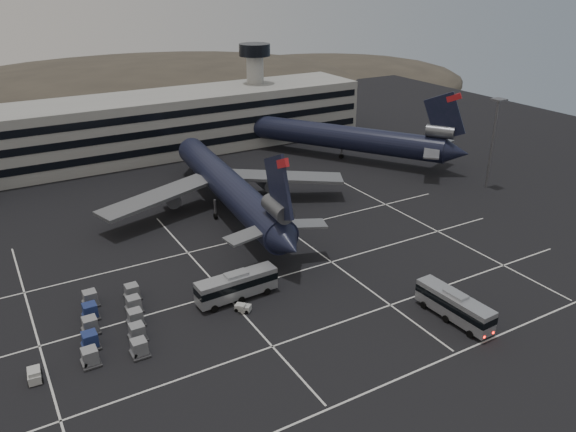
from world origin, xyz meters
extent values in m
plane|color=black|center=(0.00, 0.00, 0.00)|extent=(260.00, 260.00, 0.00)
cube|color=silver|center=(0.00, -22.00, 0.01)|extent=(90.00, 0.25, 0.01)
cube|color=silver|center=(0.00, -10.00, 0.01)|extent=(90.00, 0.25, 0.01)
cube|color=silver|center=(0.00, 4.00, 0.01)|extent=(90.00, 0.25, 0.01)
cube|color=silver|center=(0.00, 18.00, 0.01)|extent=(90.00, 0.25, 0.01)
cube|color=silver|center=(-30.00, 6.00, 0.01)|extent=(0.25, 55.00, 0.01)
cube|color=silver|center=(-6.00, 6.00, 0.01)|extent=(0.25, 55.00, 0.01)
cube|color=silver|center=(12.00, 6.00, 0.01)|extent=(0.25, 55.00, 0.01)
cube|color=silver|center=(34.00, 6.00, 0.01)|extent=(0.25, 55.00, 0.01)
cube|color=gray|center=(0.00, 72.00, 7.00)|extent=(120.00, 18.00, 14.00)
cube|color=black|center=(0.00, 62.95, 3.50)|extent=(118.00, 0.20, 1.60)
cube|color=black|center=(0.00, 62.95, 7.50)|extent=(118.00, 0.20, 1.60)
cube|color=black|center=(0.00, 62.95, 11.20)|extent=(118.00, 0.20, 1.60)
cylinder|color=gray|center=(35.00, 74.00, 11.00)|extent=(4.40, 4.40, 22.00)
cylinder|color=black|center=(35.00, 74.00, 22.50)|extent=(8.00, 8.00, 3.00)
ellipsoid|color=#38332B|center=(30.00, 170.00, -13.50)|extent=(252.00, 180.00, 44.00)
ellipsoid|color=#38332B|center=(110.00, 170.00, -9.00)|extent=(168.00, 120.00, 24.00)
cylinder|color=slate|center=(58.00, 15.00, 9.00)|extent=(0.50, 0.50, 18.00)
cube|color=slate|center=(58.00, 15.00, 18.10)|extent=(2.40, 2.40, 0.35)
cylinder|color=black|center=(6.51, 29.75, 5.20)|extent=(10.05, 48.31, 5.60)
cone|color=black|center=(8.96, 55.83, 5.20)|extent=(6.00, 5.00, 5.60)
cone|color=black|center=(4.04, 3.36, 5.20)|extent=(5.48, 5.45, 5.04)
cube|color=black|center=(4.37, 6.85, 12.60)|extent=(1.38, 9.48, 10.97)
cube|color=red|center=(4.23, 5.35, 16.80)|extent=(0.85, 3.27, 2.24)
cylinder|color=#595B60|center=(4.42, 7.35, 9.30)|extent=(3.25, 6.23, 2.70)
cube|color=slate|center=(0.28, 8.24, 5.80)|extent=(7.83, 4.05, 0.87)
cube|color=slate|center=(8.64, 7.45, 5.80)|extent=(8.12, 5.29, 0.87)
cube|color=slate|center=(-5.74, 32.91, 4.40)|extent=(22.65, 11.57, 1.75)
cylinder|color=#595B60|center=(-2.48, 35.61, 2.70)|extent=(3.20, 5.73, 2.70)
cube|color=slate|center=(19.15, 30.57, 4.40)|extent=(22.07, 14.99, 1.75)
cylinder|color=#595B60|center=(16.44, 33.84, 2.70)|extent=(3.20, 5.73, 2.70)
cylinder|color=slate|center=(7.95, 45.04, 2.20)|extent=(0.44, 0.44, 3.00)
cylinder|color=black|center=(7.95, 45.04, 0.55)|extent=(0.60, 1.14, 1.10)
cylinder|color=slate|center=(3.14, 28.06, 2.20)|extent=(0.44, 0.44, 3.00)
cylinder|color=black|center=(3.14, 28.06, 0.55)|extent=(0.60, 1.14, 1.10)
cylinder|color=slate|center=(9.51, 27.46, 2.20)|extent=(0.44, 0.44, 3.00)
cylinder|color=black|center=(9.51, 27.46, 0.55)|extent=(0.60, 1.14, 1.10)
cylinder|color=black|center=(43.18, 45.74, 5.20)|extent=(30.82, 43.32, 5.60)
cone|color=black|center=(28.92, 67.72, 5.20)|extent=(7.15, 6.82, 5.60)
cone|color=black|center=(57.60, 23.51, 5.20)|extent=(6.95, 6.94, 5.04)
cube|color=black|center=(55.70, 26.44, 12.60)|extent=(5.57, 8.22, 10.97)
cube|color=red|center=(56.51, 25.19, 16.80)|extent=(2.22, 3.01, 2.24)
cylinder|color=#595B60|center=(55.42, 26.86, 9.30)|extent=(5.53, 6.50, 2.70)
cube|color=slate|center=(51.63, 25.00, 5.80)|extent=(7.57, 7.57, 0.87)
cube|color=slate|center=(58.68, 29.57, 5.80)|extent=(8.15, 5.67, 0.87)
cylinder|color=slate|center=(43.18, 45.74, 2.20)|extent=(0.44, 0.44, 3.00)
cylinder|color=black|center=(43.18, 45.74, 0.55)|extent=(1.02, 1.19, 1.10)
cube|color=#93959A|center=(16.76, -16.57, 2.07)|extent=(3.08, 11.22, 3.03)
cube|color=black|center=(16.76, -16.57, 2.43)|extent=(3.14, 11.28, 0.96)
cube|color=#93959A|center=(16.76, -16.57, 3.77)|extent=(1.77, 3.11, 0.35)
cylinder|color=black|center=(15.70, -20.51, 0.48)|extent=(0.37, 0.98, 0.97)
cylinder|color=black|center=(18.22, -20.39, 0.48)|extent=(0.37, 0.98, 0.97)
cylinder|color=black|center=(15.50, -16.63, 0.48)|extent=(0.37, 0.98, 0.97)
cylinder|color=black|center=(18.02, -16.51, 0.48)|extent=(0.37, 0.98, 0.97)
cylinder|color=black|center=(15.31, -12.75, 0.48)|extent=(0.37, 0.98, 0.97)
cylinder|color=black|center=(17.83, -12.62, 0.48)|extent=(0.37, 0.98, 0.97)
cube|color=#FF0C05|center=(16.24, -22.18, 0.91)|extent=(0.26, 0.09, 0.22)
cube|color=#FF0C05|center=(17.85, -22.09, 0.91)|extent=(0.26, 0.09, 0.22)
cube|color=#93959A|center=(-5.06, 1.72, 2.12)|extent=(11.49, 3.03, 3.11)
cube|color=black|center=(-5.06, 1.72, 2.50)|extent=(11.56, 3.09, 0.98)
cube|color=#93959A|center=(-5.06, 1.72, 3.87)|extent=(3.17, 1.78, 0.36)
cylinder|color=black|center=(-1.02, 0.58, 0.50)|extent=(1.01, 0.37, 1.00)
cylinder|color=black|center=(-1.12, 3.17, 0.50)|extent=(1.01, 0.37, 1.00)
cylinder|color=black|center=(-5.01, 0.43, 0.50)|extent=(1.01, 0.37, 1.00)
cylinder|color=black|center=(-5.11, 3.02, 0.50)|extent=(1.01, 0.37, 1.00)
cylinder|color=black|center=(-9.00, 0.27, 0.50)|extent=(1.01, 0.37, 1.00)
cylinder|color=black|center=(-9.10, 2.86, 0.50)|extent=(1.01, 0.37, 1.00)
cube|color=#BBBBB6|center=(-31.29, -2.18, 0.61)|extent=(1.53, 2.54, 1.00)
cube|color=#BBBBB6|center=(-31.33, -2.73, 1.27)|extent=(1.30, 1.10, 0.55)
cylinder|color=black|center=(-31.97, -3.01, 0.31)|extent=(0.30, 0.64, 0.62)
cylinder|color=black|center=(-30.75, -3.11, 0.31)|extent=(0.30, 0.64, 0.62)
cylinder|color=black|center=(-31.82, -1.24, 0.31)|extent=(0.30, 0.64, 0.62)
cylinder|color=black|center=(-30.61, -1.35, 0.31)|extent=(0.30, 0.64, 0.62)
cube|color=#BBBBB6|center=(-5.67, -1.36, 0.51)|extent=(2.18, 2.23, 0.83)
cube|color=#BBBBB6|center=(-5.36, -1.69, 1.06)|extent=(1.30, 1.29, 0.46)
cylinder|color=black|center=(-5.54, -2.24, 0.26)|extent=(0.50, 0.51, 0.51)
cylinder|color=black|center=(-4.80, -1.55, 0.26)|extent=(0.50, 0.51, 0.51)
cylinder|color=black|center=(-6.54, -1.16, 0.26)|extent=(0.50, 0.51, 0.51)
cylinder|color=black|center=(-5.80, -0.47, 0.26)|extent=(0.50, 0.51, 0.51)
cube|color=#2D2D30|center=(-25.37, -2.46, 0.17)|extent=(2.52, 2.77, 0.20)
cylinder|color=black|center=(-25.37, -2.46, 0.11)|extent=(0.11, 0.22, 0.22)
cube|color=gray|center=(-25.37, -2.46, 1.14)|extent=(2.00, 2.00, 1.74)
cube|color=#2D2D30|center=(-20.07, -3.61, 0.17)|extent=(2.52, 2.77, 0.20)
cylinder|color=black|center=(-20.07, -3.61, 0.11)|extent=(0.11, 0.22, 0.22)
cube|color=gray|center=(-20.07, -3.61, 1.14)|extent=(2.00, 2.00, 1.74)
cube|color=#2D2D30|center=(-24.69, 0.72, 0.17)|extent=(2.52, 2.77, 0.20)
cylinder|color=black|center=(-24.69, 0.72, 0.11)|extent=(0.11, 0.22, 0.22)
cube|color=navy|center=(-24.69, 0.72, 1.14)|extent=(2.00, 2.00, 1.74)
cube|color=#2D2D30|center=(-19.39, -0.43, 0.17)|extent=(2.52, 2.77, 0.20)
cylinder|color=black|center=(-19.39, -0.43, 0.11)|extent=(0.11, 0.22, 0.22)
cube|color=gray|center=(-19.39, -0.43, 1.14)|extent=(2.00, 2.00, 1.74)
cube|color=#2D2D30|center=(-24.00, 3.90, 0.17)|extent=(2.52, 2.77, 0.20)
cylinder|color=black|center=(-24.00, 3.90, 0.11)|extent=(0.11, 0.22, 0.22)
cube|color=gray|center=(-24.00, 3.90, 1.14)|extent=(2.00, 2.00, 1.74)
cube|color=#2D2D30|center=(-18.70, 2.75, 0.17)|extent=(2.52, 2.77, 0.20)
cylinder|color=black|center=(-18.70, 2.75, 0.11)|extent=(0.11, 0.22, 0.22)
cube|color=gray|center=(-18.70, 2.75, 1.14)|extent=(2.00, 2.00, 1.74)
cube|color=#2D2D30|center=(-23.31, 7.08, 0.17)|extent=(2.52, 2.77, 0.20)
cylinder|color=black|center=(-23.31, 7.08, 0.11)|extent=(0.11, 0.22, 0.22)
cube|color=navy|center=(-23.31, 7.08, 1.14)|extent=(2.00, 2.00, 1.74)
cube|color=#2D2D30|center=(-18.01, 5.93, 0.17)|extent=(2.52, 2.77, 0.20)
cylinder|color=black|center=(-18.01, 5.93, 0.11)|extent=(0.11, 0.22, 0.22)
cube|color=gray|center=(-18.01, 5.93, 1.14)|extent=(2.00, 2.00, 1.74)
cube|color=#2D2D30|center=(-22.62, 10.26, 0.17)|extent=(2.52, 2.77, 0.20)
cylinder|color=black|center=(-22.62, 10.26, 0.11)|extent=(0.11, 0.22, 0.22)
cube|color=gray|center=(-22.62, 10.26, 1.14)|extent=(2.00, 2.00, 1.74)
cube|color=#2D2D30|center=(-17.32, 9.11, 0.17)|extent=(2.52, 2.77, 0.20)
cylinder|color=black|center=(-17.32, 9.11, 0.11)|extent=(0.11, 0.22, 0.22)
cube|color=gray|center=(-17.32, 9.11, 1.14)|extent=(2.00, 2.00, 1.74)
camera|label=1|loc=(-31.92, -58.40, 41.05)|focal=35.00mm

